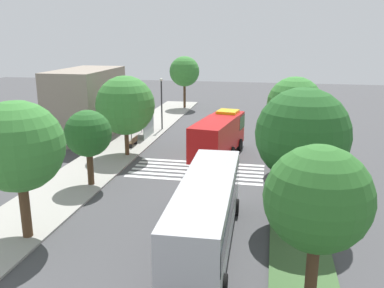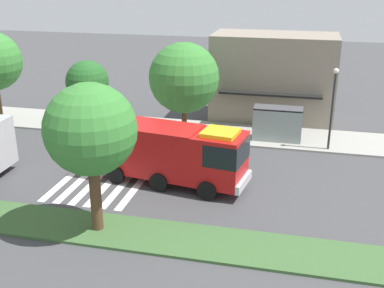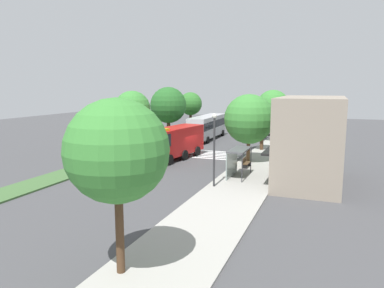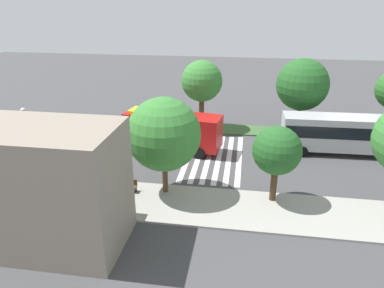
{
  "view_description": "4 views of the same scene",
  "coord_description": "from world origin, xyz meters",
  "px_view_note": "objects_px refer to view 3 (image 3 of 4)",
  "views": [
    {
      "loc": [
        -33.62,
        -5.6,
        10.6
      ],
      "look_at": [
        0.43,
        1.01,
        1.33
      ],
      "focal_mm": 38.94,
      "sensor_mm": 36.0,
      "label": 1
    },
    {
      "loc": [
        8.59,
        -26.34,
        12.24
      ],
      "look_at": [
        2.07,
        1.26,
        1.64
      ],
      "focal_mm": 45.0,
      "sensor_mm": 36.0,
      "label": 2
    },
    {
      "loc": [
        37.0,
        14.78,
        7.87
      ],
      "look_at": [
        0.14,
        0.54,
        1.61
      ],
      "focal_mm": 34.01,
      "sensor_mm": 36.0,
      "label": 3
    },
    {
      "loc": [
        -5.19,
        28.73,
        13.05
      ],
      "look_at": [
        -0.82,
        0.6,
        1.39
      ],
      "focal_mm": 32.99,
      "sensor_mm": 36.0,
      "label": 4
    }
  ],
  "objects_px": {
    "median_tree_far_west": "(191,104)",
    "median_tree_center": "(132,109)",
    "median_tree_west": "(168,105)",
    "sidewalk_tree_center": "(249,119)",
    "sidewalk_tree_far_west": "(273,106)",
    "parked_car_west": "(272,125)",
    "transit_bus": "(208,125)",
    "fire_truck": "(172,141)",
    "sidewalk_tree_far_east": "(117,151)",
    "street_lamp": "(214,143)",
    "bench_near_shelter": "(246,163)",
    "parked_car_mid": "(266,129)",
    "bus_stop_shelter": "(236,157)",
    "sidewalk_tree_west": "(262,120)"
  },
  "relations": [
    {
      "from": "median_tree_west",
      "to": "median_tree_center",
      "type": "height_order",
      "value": "median_tree_west"
    },
    {
      "from": "sidewalk_tree_center",
      "to": "sidewalk_tree_far_east",
      "type": "relative_size",
      "value": 0.95
    },
    {
      "from": "median_tree_far_west",
      "to": "median_tree_center",
      "type": "height_order",
      "value": "median_tree_center"
    },
    {
      "from": "sidewalk_tree_far_east",
      "to": "median_tree_far_west",
      "type": "bearing_deg",
      "value": -162.27
    },
    {
      "from": "parked_car_west",
      "to": "street_lamp",
      "type": "distance_m",
      "value": 41.04
    },
    {
      "from": "median_tree_center",
      "to": "fire_truck",
      "type": "bearing_deg",
      "value": 70.14
    },
    {
      "from": "parked_car_mid",
      "to": "bench_near_shelter",
      "type": "bearing_deg",
      "value": 4.34
    },
    {
      "from": "sidewalk_tree_far_west",
      "to": "sidewalk_tree_far_east",
      "type": "relative_size",
      "value": 0.99
    },
    {
      "from": "sidewalk_tree_far_east",
      "to": "median_tree_center",
      "type": "distance_m",
      "value": 29.06
    },
    {
      "from": "fire_truck",
      "to": "sidewalk_tree_center",
      "type": "bearing_deg",
      "value": 108.86
    },
    {
      "from": "sidewalk_tree_west",
      "to": "sidewalk_tree_far_east",
      "type": "height_order",
      "value": "sidewalk_tree_far_east"
    },
    {
      "from": "transit_bus",
      "to": "median_tree_center",
      "type": "distance_m",
      "value": 15.0
    },
    {
      "from": "fire_truck",
      "to": "transit_bus",
      "type": "distance_m",
      "value": 16.18
    },
    {
      "from": "bench_near_shelter",
      "to": "median_tree_center",
      "type": "height_order",
      "value": "median_tree_center"
    },
    {
      "from": "transit_bus",
      "to": "sidewalk_tree_far_east",
      "type": "height_order",
      "value": "sidewalk_tree_far_east"
    },
    {
      "from": "median_tree_far_west",
      "to": "transit_bus",
      "type": "bearing_deg",
      "value": 43.16
    },
    {
      "from": "parked_car_mid",
      "to": "median_tree_far_west",
      "type": "distance_m",
      "value": 13.28
    },
    {
      "from": "parked_car_mid",
      "to": "street_lamp",
      "type": "relative_size",
      "value": 0.81
    },
    {
      "from": "bus_stop_shelter",
      "to": "street_lamp",
      "type": "xyz_separation_m",
      "value": [
        3.65,
        -0.79,
        1.65
      ]
    },
    {
      "from": "bench_near_shelter",
      "to": "sidewalk_tree_far_east",
      "type": "relative_size",
      "value": 0.22
    },
    {
      "from": "fire_truck",
      "to": "sidewalk_tree_west",
      "type": "distance_m",
      "value": 12.23
    },
    {
      "from": "median_tree_center",
      "to": "median_tree_far_west",
      "type": "bearing_deg",
      "value": 180.0
    },
    {
      "from": "parked_car_west",
      "to": "median_tree_center",
      "type": "bearing_deg",
      "value": -24.6
    },
    {
      "from": "parked_car_west",
      "to": "median_tree_far_west",
      "type": "relative_size",
      "value": 0.71
    },
    {
      "from": "sidewalk_tree_far_west",
      "to": "median_tree_far_west",
      "type": "height_order",
      "value": "sidewalk_tree_far_west"
    },
    {
      "from": "transit_bus",
      "to": "street_lamp",
      "type": "height_order",
      "value": "street_lamp"
    },
    {
      "from": "fire_truck",
      "to": "sidewalk_tree_west",
      "type": "xyz_separation_m",
      "value": [
        -9.05,
        8.02,
        1.81
      ]
    },
    {
      "from": "sidewalk_tree_far_west",
      "to": "sidewalk_tree_center",
      "type": "distance_m",
      "value": 15.65
    },
    {
      "from": "median_tree_far_west",
      "to": "median_tree_west",
      "type": "distance_m",
      "value": 8.79
    },
    {
      "from": "parked_car_west",
      "to": "sidewalk_tree_far_west",
      "type": "bearing_deg",
      "value": 5.84
    },
    {
      "from": "sidewalk_tree_far_east",
      "to": "median_tree_west",
      "type": "relative_size",
      "value": 0.95
    },
    {
      "from": "median_tree_far_west",
      "to": "sidewalk_tree_center",
      "type": "bearing_deg",
      "value": 35.71
    },
    {
      "from": "bus_stop_shelter",
      "to": "median_tree_far_west",
      "type": "height_order",
      "value": "median_tree_far_west"
    },
    {
      "from": "sidewalk_tree_far_east",
      "to": "median_tree_center",
      "type": "xyz_separation_m",
      "value": [
        -25.38,
        -14.16,
        -0.11
      ]
    },
    {
      "from": "sidewalk_tree_far_west",
      "to": "sidewalk_tree_center",
      "type": "relative_size",
      "value": 1.04
    },
    {
      "from": "median_tree_far_west",
      "to": "sidewalk_tree_far_west",
      "type": "bearing_deg",
      "value": 74.01
    },
    {
      "from": "parked_car_west",
      "to": "transit_bus",
      "type": "height_order",
      "value": "transit_bus"
    },
    {
      "from": "median_tree_west",
      "to": "sidewalk_tree_center",
      "type": "bearing_deg",
      "value": 52.37
    },
    {
      "from": "parked_car_west",
      "to": "median_tree_far_west",
      "type": "bearing_deg",
      "value": -50.75
    },
    {
      "from": "sidewalk_tree_far_east",
      "to": "sidewalk_tree_center",
      "type": "bearing_deg",
      "value": 180.0
    },
    {
      "from": "parked_car_mid",
      "to": "bench_near_shelter",
      "type": "relative_size",
      "value": 2.89
    },
    {
      "from": "parked_car_west",
      "to": "sidewalk_tree_far_east",
      "type": "distance_m",
      "value": 55.25
    },
    {
      "from": "parked_car_west",
      "to": "transit_bus",
      "type": "xyz_separation_m",
      "value": [
        15.75,
        -7.25,
        1.21
      ]
    },
    {
      "from": "parked_car_west",
      "to": "bench_near_shelter",
      "type": "relative_size",
      "value": 3.0
    },
    {
      "from": "bench_near_shelter",
      "to": "median_tree_center",
      "type": "distance_m",
      "value": 15.7
    },
    {
      "from": "parked_car_mid",
      "to": "bus_stop_shelter",
      "type": "relative_size",
      "value": 1.32
    },
    {
      "from": "parked_car_mid",
      "to": "sidewalk_tree_far_east",
      "type": "xyz_separation_m",
      "value": [
        48.34,
        2.2,
        4.43
      ]
    },
    {
      "from": "median_tree_center",
      "to": "street_lamp",
      "type": "bearing_deg",
      "value": 50.68
    },
    {
      "from": "parked_car_west",
      "to": "median_tree_far_west",
      "type": "xyz_separation_m",
      "value": [
        10.73,
        -11.96,
        4.12
      ]
    },
    {
      "from": "bench_near_shelter",
      "to": "sidewalk_tree_west",
      "type": "xyz_separation_m",
      "value": [
        -10.45,
        -0.4,
        3.24
      ]
    }
  ]
}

